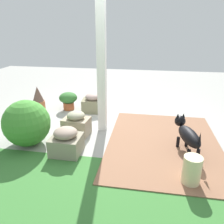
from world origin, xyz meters
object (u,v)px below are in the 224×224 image
terracotta_pot_broad (68,99)px  stone_planter_mid (76,124)px  ceramic_urn (192,170)px  stone_planter_nearest (93,103)px  stone_planter_far (66,141)px  round_shrub (27,123)px  terracotta_pot_spiky (38,99)px  porch_pillar (102,64)px  dog (188,134)px

terracotta_pot_broad → stone_planter_mid: bearing=116.0°
ceramic_urn → stone_planter_mid: bearing=-30.3°
stone_planter_mid → ceramic_urn: stone_planter_mid is taller
stone_planter_nearest → ceramic_urn: (-1.78, 2.20, -0.00)m
stone_planter_far → round_shrub: (0.71, -0.16, 0.18)m
terracotta_pot_spiky → terracotta_pot_broad: size_ratio=1.37×
ceramic_urn → porch_pillar: bearing=-44.1°
porch_pillar → terracotta_pot_spiky: 2.03m
dog → ceramic_urn: (0.05, 0.75, -0.11)m
stone_planter_mid → round_shrub: size_ratio=0.65×
stone_planter_nearest → ceramic_urn: stone_planter_nearest is taller
porch_pillar → round_shrub: (1.08, 0.75, -0.83)m
stone_planter_far → terracotta_pot_broad: 1.92m
terracotta_pot_broad → round_shrub: bearing=87.0°
porch_pillar → stone_planter_far: bearing=68.2°
stone_planter_nearest → round_shrub: (0.67, 1.61, 0.18)m
ceramic_urn → stone_planter_nearest: bearing=-50.9°
round_shrub → dog: round_shrub is taller
porch_pillar → dog: size_ratio=3.21×
ceramic_urn → dog: bearing=-93.4°
stone_planter_mid → terracotta_pot_broad: stone_planter_mid is taller
stone_planter_nearest → stone_planter_mid: size_ratio=1.03×
porch_pillar → stone_planter_nearest: size_ratio=4.88×
ceramic_urn → terracotta_pot_broad: bearing=-43.3°
stone_planter_mid → ceramic_urn: size_ratio=1.28×
stone_planter_far → terracotta_pot_spiky: (1.27, -1.65, 0.07)m
stone_planter_mid → terracotta_pot_spiky: terracotta_pot_spiky is taller
stone_planter_far → terracotta_pot_broad: (0.62, -1.82, 0.04)m
round_shrub → terracotta_pot_spiky: (0.56, -1.48, -0.11)m
stone_planter_mid → round_shrub: bearing=34.9°
round_shrub → dog: size_ratio=0.99×
round_shrub → ceramic_urn: size_ratio=1.98×
round_shrub → terracotta_pot_spiky: round_shrub is taller
dog → stone_planter_nearest: bearing=-38.3°
stone_planter_nearest → stone_planter_mid: bearing=89.5°
terracotta_pot_spiky → stone_planter_mid: bearing=140.2°
porch_pillar → ceramic_urn: 2.18m
porch_pillar → stone_planter_mid: bearing=35.1°
stone_planter_mid → terracotta_pot_spiky: (1.23, -1.02, 0.06)m
terracotta_pot_spiky → dog: size_ratio=0.74×
round_shrub → terracotta_pot_broad: size_ratio=1.83×
porch_pillar → dog: bearing=157.7°
dog → ceramic_urn: size_ratio=2.00×
stone_planter_far → round_shrub: 0.75m
stone_planter_nearest → stone_planter_far: 1.78m
stone_planter_far → stone_planter_mid: bearing=-85.9°
stone_planter_nearest → ceramic_urn: 2.83m
stone_planter_far → dog: bearing=-169.5°
terracotta_pot_broad → ceramic_urn: size_ratio=1.08×
stone_planter_far → ceramic_urn: 1.80m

